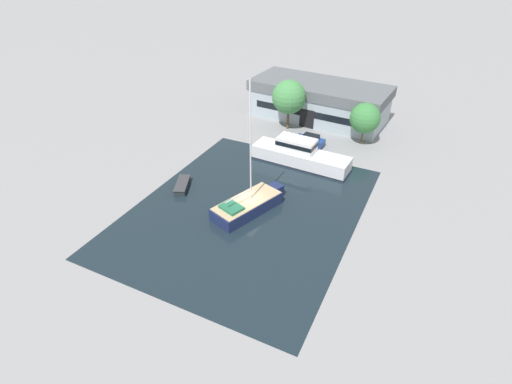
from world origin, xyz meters
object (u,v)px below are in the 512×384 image
object	(u,v)px
quay_tree_near_building	(289,97)
parked_car	(310,140)
small_dinghy	(182,185)
warehouse_building	(319,101)
quay_tree_by_water	(365,118)
sailboat_moored	(248,204)
motor_cruiser	(300,155)

from	to	relation	value
quay_tree_near_building	parked_car	xyz separation A→B (m)	(5.08, -4.09, -4.24)
parked_car	small_dinghy	xyz separation A→B (m)	(-9.78, -17.46, -0.46)
warehouse_building	quay_tree_near_building	bearing A→B (deg)	-110.49
warehouse_building	quay_tree_by_water	world-z (taller)	quay_tree_by_water
warehouse_building	quay_tree_near_building	xyz separation A→B (m)	(-2.82, -6.14, 2.14)
quay_tree_by_water	parked_car	distance (m)	8.16
parked_car	sailboat_moored	distance (m)	18.11
quay_tree_by_water	sailboat_moored	bearing A→B (deg)	-108.06
parked_car	small_dinghy	world-z (taller)	parked_car
warehouse_building	small_dinghy	size ratio (longest dim) A/B	5.40
quay_tree_by_water	quay_tree_near_building	bearing A→B (deg)	178.41
sailboat_moored	motor_cruiser	bearing A→B (deg)	103.76
small_dinghy	sailboat_moored	bearing A→B (deg)	152.06
quay_tree_by_water	motor_cruiser	bearing A→B (deg)	-121.57
quay_tree_by_water	parked_car	world-z (taller)	quay_tree_by_water
sailboat_moored	small_dinghy	xyz separation A→B (m)	(-9.18, 0.64, -0.43)
quay_tree_near_building	sailboat_moored	bearing A→B (deg)	-78.59
quay_tree_by_water	motor_cruiser	xyz separation A→B (m)	(-5.88, -9.57, -2.64)
sailboat_moored	warehouse_building	bearing A→B (deg)	112.89
parked_car	sailboat_moored	size ratio (longest dim) A/B	0.30
sailboat_moored	small_dinghy	bearing A→B (deg)	-164.44
parked_car	motor_cruiser	bearing A→B (deg)	-169.57
parked_car	motor_cruiser	xyz separation A→B (m)	(0.65, -5.81, 0.49)
sailboat_moored	motor_cruiser	size ratio (longest dim) A/B	1.10
sailboat_moored	small_dinghy	size ratio (longest dim) A/B	3.53
warehouse_building	motor_cruiser	xyz separation A→B (m)	(2.90, -16.04, -1.61)
quay_tree_near_building	parked_car	size ratio (longest dim) A/B	1.77
warehouse_building	sailboat_moored	world-z (taller)	sailboat_moored
quay_tree_by_water	small_dinghy	distance (m)	27.01
motor_cruiser	sailboat_moored	bearing A→B (deg)	177.43
quay_tree_near_building	motor_cruiser	distance (m)	12.03
parked_car	sailboat_moored	bearing A→B (deg)	-177.81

